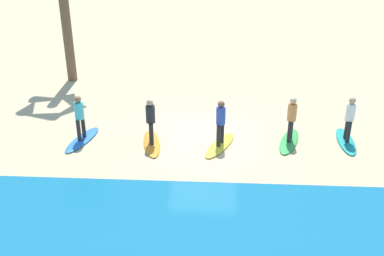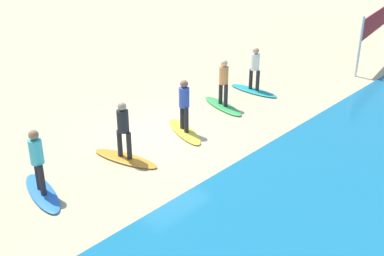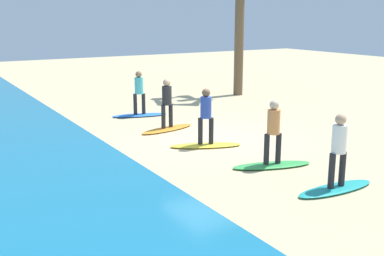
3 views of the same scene
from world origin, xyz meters
name	(u,v)px [view 3 (image 3 of 3)]	position (x,y,z in m)	size (l,w,h in m)	color
ground_plane	(211,140)	(0.00, 0.00, 0.00)	(60.00, 60.00, 0.00)	#CCB789
surfboard_teal	(336,189)	(-5.07, 0.01, 0.04)	(2.10, 0.56, 0.09)	teal
surfer_teal	(339,145)	(-5.07, 0.01, 1.04)	(0.32, 0.46, 1.64)	#232328
surfboard_green	(272,165)	(-3.05, 0.13, 0.04)	(2.10, 0.56, 0.09)	green
surfer_green	(273,127)	(-3.05, 0.13, 1.04)	(0.32, 0.45, 1.64)	#232328
surfboard_yellow	(206,145)	(-0.59, 0.57, 0.04)	(2.10, 0.56, 0.09)	yellow
surfer_yellow	(206,112)	(-0.59, 0.57, 1.04)	(0.32, 0.43, 1.64)	#232328
surfboard_orange	(167,129)	(1.82, 0.57, 0.04)	(2.10, 0.56, 0.09)	orange
surfer_orange	(167,100)	(1.82, 0.57, 1.04)	(0.32, 0.45, 1.64)	#232328
surfboard_blue	(140,115)	(4.34, 0.42, 0.04)	(2.10, 0.56, 0.09)	blue
surfer_blue	(139,89)	(4.34, 0.42, 1.04)	(0.32, 0.45, 1.64)	#232328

